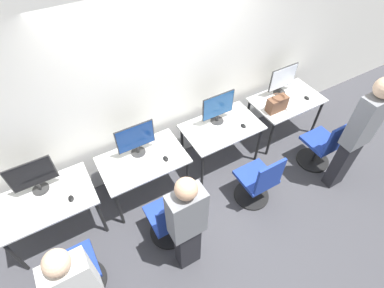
{
  "coord_description": "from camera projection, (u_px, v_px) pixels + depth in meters",
  "views": [
    {
      "loc": [
        -1.25,
        -2.04,
        3.57
      ],
      "look_at": [
        0.0,
        0.13,
        0.85
      ],
      "focal_mm": 28.0,
      "sensor_mm": 36.0,
      "label": 1
    }
  ],
  "objects": [
    {
      "name": "keyboard_right",
      "position": [
        228.0,
        133.0,
        4.03
      ],
      "size": [
        0.37,
        0.15,
        0.02
      ],
      "color": "silver",
      "rests_on": "desk_right"
    },
    {
      "name": "desk_left",
      "position": [
        143.0,
        163.0,
        3.79
      ],
      "size": [
        1.06,
        0.67,
        0.7
      ],
      "color": "silver",
      "rests_on": "ground_plane"
    },
    {
      "name": "handbag",
      "position": [
        277.0,
        104.0,
        4.28
      ],
      "size": [
        0.3,
        0.18,
        0.25
      ],
      "color": "brown",
      "rests_on": "desk_far_right"
    },
    {
      "name": "mouse_far_left",
      "position": [
        71.0,
        198.0,
        3.32
      ],
      "size": [
        0.06,
        0.09,
        0.03
      ],
      "color": "black",
      "rests_on": "desk_far_left"
    },
    {
      "name": "monitor_far_left",
      "position": [
        33.0,
        176.0,
        3.24
      ],
      "size": [
        0.49,
        0.19,
        0.46
      ],
      "color": "#2D2D2D",
      "rests_on": "desk_far_left"
    },
    {
      "name": "office_chair_right",
      "position": [
        258.0,
        183.0,
        3.88
      ],
      "size": [
        0.48,
        0.48,
        0.91
      ],
      "color": "black",
      "rests_on": "ground_plane"
    },
    {
      "name": "desk_far_left",
      "position": [
        47.0,
        204.0,
        3.38
      ],
      "size": [
        1.06,
        0.67,
        0.7
      ],
      "color": "silver",
      "rests_on": "ground_plane"
    },
    {
      "name": "office_chair_far_left",
      "position": [
        78.0,
        274.0,
        3.1
      ],
      "size": [
        0.48,
        0.48,
        0.91
      ],
      "color": "black",
      "rests_on": "ground_plane"
    },
    {
      "name": "mouse_far_right",
      "position": [
        307.0,
        98.0,
        4.53
      ],
      "size": [
        0.06,
        0.09,
        0.03
      ],
      "color": "black",
      "rests_on": "desk_far_right"
    },
    {
      "name": "keyboard_left",
      "position": [
        147.0,
        167.0,
        3.63
      ],
      "size": [
        0.37,
        0.15,
        0.02
      ],
      "color": "silver",
      "rests_on": "desk_left"
    },
    {
      "name": "keyboard_far_right",
      "position": [
        294.0,
        104.0,
        4.44
      ],
      "size": [
        0.37,
        0.15,
        0.02
      ],
      "color": "silver",
      "rests_on": "desk_far_right"
    },
    {
      "name": "ground_plane",
      "position": [
        197.0,
        191.0,
        4.25
      ],
      "size": [
        20.0,
        20.0,
        0.0
      ],
      "primitive_type": "plane",
      "color": "#3D3D42"
    },
    {
      "name": "mouse_left",
      "position": [
        166.0,
        159.0,
        3.71
      ],
      "size": [
        0.06,
        0.09,
        0.03
      ],
      "color": "black",
      "rests_on": "desk_left"
    },
    {
      "name": "monitor_left",
      "position": [
        136.0,
        139.0,
        3.62
      ],
      "size": [
        0.49,
        0.19,
        0.46
      ],
      "color": "#2D2D2D",
      "rests_on": "desk_left"
    },
    {
      "name": "wall_back",
      "position": [
        165.0,
        80.0,
        3.68
      ],
      "size": [
        12.0,
        0.05,
        2.8
      ],
      "color": "silver",
      "rests_on": "ground_plane"
    },
    {
      "name": "person_far_right",
      "position": [
        359.0,
        133.0,
        3.63
      ],
      "size": [
        0.36,
        0.23,
        1.78
      ],
      "color": "#232328",
      "rests_on": "ground_plane"
    },
    {
      "name": "office_chair_left",
      "position": [
        169.0,
        220.0,
        3.52
      ],
      "size": [
        0.48,
        0.48,
        0.91
      ],
      "color": "black",
      "rests_on": "ground_plane"
    },
    {
      "name": "desk_right",
      "position": [
        222.0,
        131.0,
        4.19
      ],
      "size": [
        1.06,
        0.67,
        0.7
      ],
      "color": "silver",
      "rests_on": "ground_plane"
    },
    {
      "name": "person_left",
      "position": [
        187.0,
        224.0,
        2.96
      ],
      "size": [
        0.36,
        0.21,
        1.57
      ],
      "color": "#232328",
      "rests_on": "ground_plane"
    },
    {
      "name": "desk_far_right",
      "position": [
        286.0,
        103.0,
        4.59
      ],
      "size": [
        1.06,
        0.67,
        0.7
      ],
      "color": "silver",
      "rests_on": "ground_plane"
    },
    {
      "name": "office_chair_far_right",
      "position": [
        322.0,
        147.0,
        4.31
      ],
      "size": [
        0.48,
        0.48,
        0.91
      ],
      "color": "black",
      "rests_on": "ground_plane"
    },
    {
      "name": "mouse_right",
      "position": [
        243.0,
        126.0,
        4.12
      ],
      "size": [
        0.06,
        0.09,
        0.03
      ],
      "color": "black",
      "rests_on": "desk_right"
    },
    {
      "name": "keyboard_far_left",
      "position": [
        46.0,
        208.0,
        3.25
      ],
      "size": [
        0.37,
        0.15,
        0.02
      ],
      "color": "silver",
      "rests_on": "desk_far_left"
    },
    {
      "name": "monitor_far_right",
      "position": [
        283.0,
        79.0,
        4.46
      ],
      "size": [
        0.49,
        0.19,
        0.46
      ],
      "color": "#2D2D2D",
      "rests_on": "desk_far_right"
    },
    {
      "name": "monitor_right",
      "position": [
        218.0,
        107.0,
        4.02
      ],
      "size": [
        0.49,
        0.19,
        0.46
      ],
      "color": "#2D2D2D",
      "rests_on": "desk_right"
    }
  ]
}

